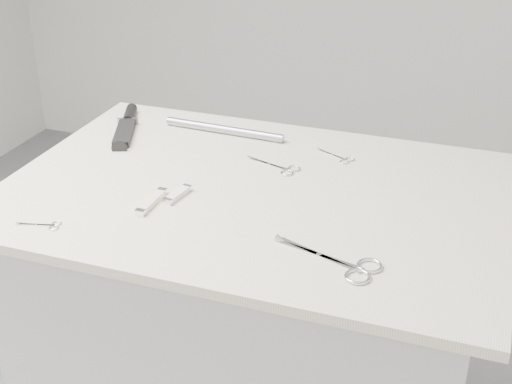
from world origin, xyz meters
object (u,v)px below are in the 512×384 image
(large_shears, at_px, (347,265))
(sheathed_knife, at_px, (127,124))
(embroidery_scissors_a, at_px, (281,168))
(pocket_knife_b, at_px, (178,195))
(plinth, at_px, (255,370))
(embroidery_scissors_b, at_px, (340,158))
(tiny_scissors, at_px, (45,225))
(metal_rail, at_px, (224,130))
(pocket_knife_a, at_px, (152,201))

(large_shears, distance_m, sheathed_knife, 0.76)
(sheathed_knife, bearing_deg, embroidery_scissors_a, -124.48)
(pocket_knife_b, bearing_deg, sheathed_knife, 53.04)
(plinth, bearing_deg, embroidery_scissors_a, 79.10)
(plinth, height_order, large_shears, large_shears)
(large_shears, height_order, embroidery_scissors_a, large_shears)
(large_shears, height_order, pocket_knife_b, pocket_knife_b)
(embroidery_scissors_b, bearing_deg, tiny_scissors, -106.96)
(embroidery_scissors_b, relative_size, pocket_knife_b, 1.18)
(large_shears, xyz_separation_m, sheathed_knife, (-0.64, 0.41, 0.01))
(plinth, xyz_separation_m, metal_rail, (-0.17, 0.25, 0.48))
(tiny_scissors, xyz_separation_m, pocket_knife_b, (0.18, 0.18, 0.00))
(embroidery_scissors_a, xyz_separation_m, metal_rail, (-0.19, 0.14, 0.01))
(tiny_scissors, bearing_deg, pocket_knife_b, 31.19)
(embroidery_scissors_b, bearing_deg, metal_rail, -162.92)
(plinth, height_order, pocket_knife_b, pocket_knife_b)
(sheathed_knife, bearing_deg, pocket_knife_b, -158.63)
(metal_rail, bearing_deg, pocket_knife_a, -89.99)
(large_shears, relative_size, embroidery_scissors_a, 1.55)
(embroidery_scissors_a, relative_size, tiny_scissors, 1.54)
(plinth, height_order, tiny_scissors, tiny_scissors)
(pocket_knife_b, bearing_deg, embroidery_scissors_b, -32.41)
(embroidery_scissors_b, height_order, metal_rail, metal_rail)
(plinth, distance_m, embroidery_scissors_b, 0.53)
(plinth, distance_m, embroidery_scissors_a, 0.48)
(pocket_knife_a, bearing_deg, sheathed_knife, 35.67)
(embroidery_scissors_a, distance_m, embroidery_scissors_b, 0.14)
(large_shears, xyz_separation_m, metal_rail, (-0.40, 0.46, 0.01))
(embroidery_scissors_a, xyz_separation_m, pocket_knife_a, (-0.19, -0.23, 0.00))
(sheathed_knife, relative_size, pocket_knife_b, 2.98)
(embroidery_scissors_a, distance_m, pocket_knife_b, 0.24)
(large_shears, height_order, tiny_scissors, large_shears)
(large_shears, bearing_deg, metal_rail, 148.58)
(sheathed_knife, height_order, pocket_knife_a, sheathed_knife)
(large_shears, distance_m, pocket_knife_a, 0.41)
(pocket_knife_a, bearing_deg, embroidery_scissors_b, -41.43)
(large_shears, xyz_separation_m, tiny_scissors, (-0.55, -0.05, -0.00))
(large_shears, distance_m, tiny_scissors, 0.55)
(tiny_scissors, height_order, pocket_knife_b, pocket_knife_b)
(sheathed_knife, xyz_separation_m, metal_rail, (0.23, 0.05, 0.00))
(metal_rail, bearing_deg, plinth, -56.05)
(embroidery_scissors_a, height_order, embroidery_scissors_b, same)
(embroidery_scissors_b, height_order, sheathed_knife, sheathed_knife)
(plinth, bearing_deg, tiny_scissors, -139.31)
(large_shears, height_order, metal_rail, metal_rail)
(embroidery_scissors_b, distance_m, pocket_knife_a, 0.44)
(tiny_scissors, bearing_deg, metal_rail, 59.76)
(tiny_scissors, relative_size, pocket_knife_a, 0.78)
(embroidery_scissors_b, height_order, pocket_knife_b, pocket_knife_b)
(pocket_knife_b, xyz_separation_m, metal_rail, (-0.03, 0.33, 0.01))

